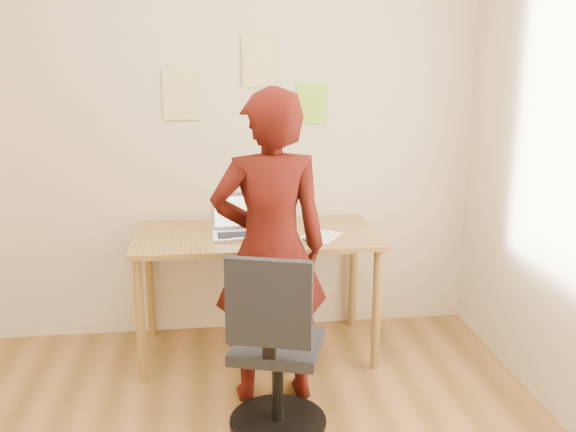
{
  "coord_description": "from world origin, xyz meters",
  "views": [
    {
      "loc": [
        0.09,
        -2.18,
        1.77
      ],
      "look_at": [
        0.48,
        0.95,
        0.95
      ],
      "focal_mm": 40.0,
      "sensor_mm": 36.0,
      "label": 1
    }
  ],
  "objects": [
    {
      "name": "phone",
      "position": [
        0.64,
        1.17,
        0.74
      ],
      "size": [
        0.1,
        0.13,
        0.01
      ],
      "rotation": [
        0.0,
        0.0,
        0.41
      ],
      "color": "black",
      "rests_on": "desk"
    },
    {
      "name": "wall_note_left",
      "position": [
        -0.07,
        1.74,
        1.51
      ],
      "size": [
        0.21,
        0.0,
        0.3
      ],
      "primitive_type": "cube",
      "color": "#D7C380",
      "rests_on": "room"
    },
    {
      "name": "wall_note_right",
      "position": [
        0.72,
        1.74,
        1.45
      ],
      "size": [
        0.18,
        0.0,
        0.24
      ],
      "primitive_type": "cube",
      "color": "#94D630",
      "rests_on": "room"
    },
    {
      "name": "room",
      "position": [
        0.0,
        0.0,
        1.35
      ],
      "size": [
        3.58,
        3.58,
        2.78
      ],
      "color": "brown",
      "rests_on": "ground"
    },
    {
      "name": "person",
      "position": [
        0.38,
        0.86,
        0.8
      ],
      "size": [
        0.61,
        0.42,
        1.61
      ],
      "primitive_type": "imported",
      "rotation": [
        0.0,
        0.0,
        3.2
      ],
      "color": "#3E0D08",
      "rests_on": "ground"
    },
    {
      "name": "desk",
      "position": [
        0.34,
        1.38,
        0.65
      ],
      "size": [
        1.4,
        0.7,
        0.74
      ],
      "color": "olive",
      "rests_on": "ground"
    },
    {
      "name": "office_chair",
      "position": [
        0.36,
        0.52,
        0.39
      ],
      "size": [
        0.5,
        0.51,
        0.91
      ],
      "rotation": [
        0.0,
        0.0,
        -0.3
      ],
      "color": "black",
      "rests_on": "ground"
    },
    {
      "name": "wall_note_mid",
      "position": [
        0.4,
        1.74,
        1.7
      ],
      "size": [
        0.21,
        0.0,
        0.3
      ],
      "primitive_type": "cube",
      "color": "#D7C380",
      "rests_on": "room"
    },
    {
      "name": "laptop",
      "position": [
        0.24,
        1.37,
        0.79
      ],
      "size": [
        0.31,
        0.28,
        0.22
      ],
      "rotation": [
        0.0,
        0.0,
        0.03
      ],
      "color": "silver",
      "rests_on": "desk"
    },
    {
      "name": "paper_sheet",
      "position": [
        0.7,
        1.27,
        0.74
      ],
      "size": [
        0.31,
        0.33,
        0.0
      ],
      "primitive_type": "cube",
      "rotation": [
        0.0,
        0.0,
        -0.57
      ],
      "color": "white",
      "rests_on": "desk"
    }
  ]
}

